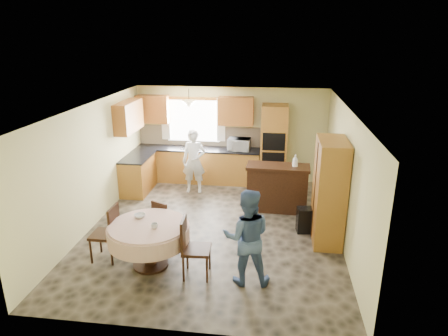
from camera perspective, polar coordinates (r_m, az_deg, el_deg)
floor at (r=8.30m, az=-1.48°, el=-8.63°), size 5.00×6.00×0.01m
ceiling at (r=7.48m, az=-1.64°, el=8.62°), size 5.00×6.00×0.01m
wall_back at (r=10.65m, az=0.96°, el=4.83°), size 5.00×0.02×2.50m
wall_front at (r=5.12m, az=-6.89°, el=-11.48°), size 5.00×0.02×2.50m
wall_left at (r=8.54m, az=-18.36°, el=0.29°), size 0.02×6.00×2.50m
wall_right at (r=7.83m, az=16.84°, el=-1.22°), size 0.02×6.00×2.50m
window at (r=10.71m, az=-4.40°, el=6.77°), size 1.40×0.03×1.10m
curtain_left at (r=10.83m, az=-8.37°, el=7.03°), size 0.22×0.02×1.15m
curtain_right at (r=10.53m, az=-0.43°, el=6.89°), size 0.22×0.02×1.15m
base_cab_back at (r=10.72m, az=-3.76°, el=0.37°), size 3.30×0.60×0.88m
counter_back at (r=10.59m, az=-3.81°, el=2.73°), size 3.30×0.64×0.04m
base_cab_left at (r=10.25m, az=-12.16°, el=-0.90°), size 0.60×1.20×0.88m
counter_left at (r=10.11m, az=-12.34°, el=1.55°), size 0.64×1.20×0.04m
backsplash at (r=10.79m, az=-3.55°, el=4.58°), size 3.30×0.02×0.55m
wall_cab_left at (r=10.78m, az=-10.13°, el=8.29°), size 0.85×0.33×0.72m
wall_cab_right at (r=10.34m, az=1.71°, el=8.13°), size 0.90×0.33×0.72m
wall_cab_side at (r=9.91m, az=-13.48°, el=7.16°), size 0.33×1.20×0.72m
oven_tower at (r=10.34m, az=7.11°, el=3.16°), size 0.66×0.62×2.12m
oven_upper at (r=9.99m, az=7.13°, el=3.72°), size 0.56×0.01×0.45m
oven_lower at (r=10.13m, az=7.02°, el=0.99°), size 0.56×0.01×0.45m
pendant at (r=10.15m, az=-5.02°, el=9.08°), size 0.36×0.36×0.18m
sideboard at (r=9.03m, az=7.60°, el=-3.01°), size 1.40×0.62×0.99m
space_heater at (r=8.23m, az=11.68°, el=-7.29°), size 0.40×0.31×0.51m
cupboard at (r=7.73m, az=14.79°, el=-3.30°), size 0.52×1.04×1.99m
dining_table at (r=6.91m, az=-10.69°, el=-9.23°), size 1.37×1.37×0.78m
chair_left at (r=7.30m, az=-16.17°, el=-8.55°), size 0.45×0.45×1.01m
chair_back at (r=7.67m, az=-8.66°, el=-7.27°), size 0.49×0.49×0.86m
chair_right at (r=6.59m, az=-4.70°, el=-10.84°), size 0.47×0.47×1.03m
framed_picture at (r=7.89m, az=16.63°, el=1.56°), size 0.06×0.64×0.53m
microwave at (r=10.34m, az=2.15°, el=3.38°), size 0.59×0.42×0.31m
person_sink at (r=9.90m, az=-4.32°, el=0.95°), size 0.60×0.41×1.59m
person_dining at (r=6.33m, az=3.28°, el=-9.83°), size 0.82×0.67×1.59m
bowl_sideboard at (r=8.86m, az=4.99°, el=0.23°), size 0.26×0.26×0.05m
bottle_sideboard at (r=8.82m, az=10.13°, el=0.86°), size 0.16×0.16×0.33m
cup_table at (r=6.68m, az=-9.88°, el=-8.15°), size 0.15×0.15×0.09m
bowl_table at (r=7.10m, az=-11.93°, el=-6.71°), size 0.19×0.19×0.06m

